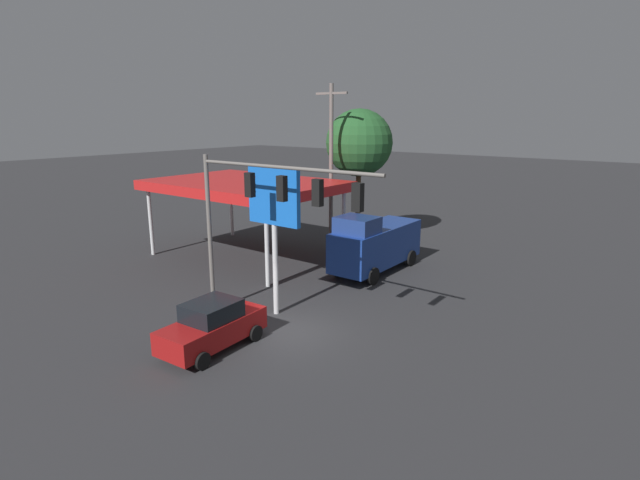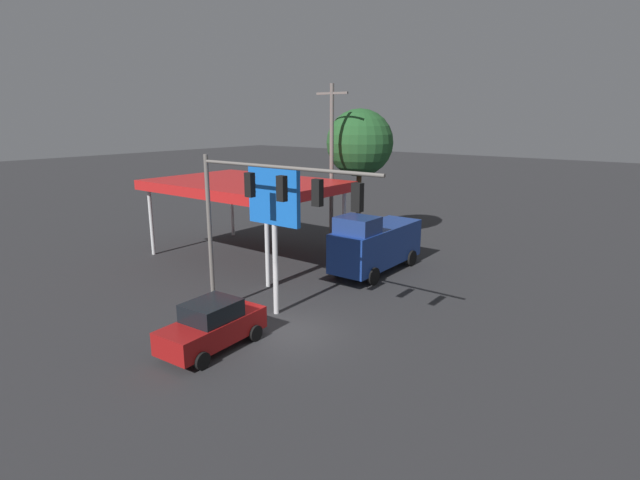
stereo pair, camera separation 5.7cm
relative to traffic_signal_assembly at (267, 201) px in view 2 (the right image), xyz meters
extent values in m
plane|color=#2D2D30|center=(-0.87, -0.32, -5.55)|extent=(200.00, 200.00, 0.00)
cylinder|color=slate|center=(3.63, 0.02, -1.92)|extent=(0.20, 0.20, 7.26)
cylinder|color=slate|center=(-0.88, 0.02, 1.40)|extent=(9.03, 0.14, 0.14)
cube|color=black|center=(0.95, 0.02, 0.58)|extent=(0.36, 0.28, 1.00)
sphere|color=#FF4141|center=(0.95, -0.16, 0.88)|extent=(0.22, 0.22, 0.22)
sphere|color=#392305|center=(0.95, -0.16, 0.58)|extent=(0.22, 0.22, 0.22)
sphere|color=black|center=(0.95, -0.16, 0.28)|extent=(0.22, 0.22, 0.22)
cube|color=black|center=(-0.81, 0.02, 0.58)|extent=(0.36, 0.28, 1.00)
sphere|color=#FF4141|center=(-0.81, -0.16, 0.88)|extent=(0.22, 0.22, 0.22)
sphere|color=#392305|center=(-0.81, -0.16, 0.58)|extent=(0.22, 0.22, 0.22)
sphere|color=black|center=(-0.81, -0.16, 0.28)|extent=(0.22, 0.22, 0.22)
cube|color=black|center=(-2.57, 0.02, 0.58)|extent=(0.36, 0.28, 1.00)
sphere|color=#FF4141|center=(-2.57, -0.16, 0.88)|extent=(0.22, 0.22, 0.22)
sphere|color=#392305|center=(-2.57, -0.16, 0.58)|extent=(0.22, 0.22, 0.22)
sphere|color=black|center=(-2.57, -0.16, 0.28)|extent=(0.22, 0.22, 0.22)
cube|color=black|center=(-4.33, 0.02, 0.58)|extent=(0.36, 0.28, 1.00)
sphere|color=#FF4141|center=(-4.33, -0.16, 0.88)|extent=(0.22, 0.22, 0.22)
sphere|color=#392305|center=(-4.33, -0.16, 0.58)|extent=(0.22, 0.22, 0.22)
sphere|color=black|center=(-4.33, -0.16, 0.28)|extent=(0.22, 0.22, 0.22)
cylinder|color=slate|center=(5.59, -11.88, -0.12)|extent=(0.26, 0.26, 10.87)
cube|color=slate|center=(5.59, -11.88, 4.71)|extent=(2.40, 0.14, 0.14)
cube|color=red|center=(9.15, -7.52, -0.93)|extent=(11.59, 8.22, 0.60)
cube|color=red|center=(9.15, -11.65, -0.93)|extent=(11.59, 0.06, 0.36)
cylinder|color=silver|center=(3.96, -11.03, -3.39)|extent=(0.24, 0.24, 4.32)
cylinder|color=silver|center=(14.35, -11.03, -3.39)|extent=(0.24, 0.24, 4.32)
cylinder|color=silver|center=(3.96, -4.01, -3.39)|extent=(0.24, 0.24, 4.32)
cylinder|color=silver|center=(14.35, -4.01, -3.39)|extent=(0.24, 0.24, 4.32)
cylinder|color=silver|center=(1.04, -1.48, -2.21)|extent=(0.24, 0.24, 6.69)
cube|color=blue|center=(1.04, -1.48, -0.10)|extent=(2.83, 0.24, 2.48)
cube|color=black|center=(1.04, -1.61, -0.10)|extent=(1.98, 0.04, 0.87)
cube|color=maroon|center=(0.58, 2.66, -4.77)|extent=(2.06, 4.50, 0.90)
cube|color=black|center=(0.58, 2.66, -3.97)|extent=(1.77, 2.09, 0.70)
cylinder|color=black|center=(-0.43, 4.03, -5.22)|extent=(0.26, 0.67, 0.66)
cylinder|color=black|center=(1.41, 4.14, -5.22)|extent=(0.26, 0.67, 0.66)
cylinder|color=black|center=(-0.26, 1.18, -5.22)|extent=(0.26, 0.67, 0.66)
cylinder|color=black|center=(1.58, 1.29, -5.22)|extent=(0.26, 0.67, 0.66)
cube|color=navy|center=(0.82, -9.89, -3.97)|extent=(2.38, 6.83, 2.20)
cube|color=navy|center=(0.79, -7.79, -2.42)|extent=(2.14, 1.82, 0.90)
cylinder|color=black|center=(-0.38, -7.69, -5.07)|extent=(0.23, 0.96, 0.96)
cylinder|color=black|center=(1.96, -7.66, -5.07)|extent=(0.23, 0.96, 0.96)
cylinder|color=black|center=(-0.33, -12.11, -5.07)|extent=(0.23, 0.96, 0.96)
cylinder|color=black|center=(2.01, -12.08, -5.07)|extent=(0.23, 0.96, 0.96)
cylinder|color=#4C331E|center=(5.58, -15.12, -2.83)|extent=(0.36, 0.36, 5.45)
sphere|color=#235628|center=(5.58, -15.12, 1.52)|extent=(4.64, 4.64, 4.64)
cylinder|color=gold|center=(2.64, 2.17, -5.20)|extent=(0.24, 0.24, 0.70)
sphere|color=gold|center=(2.64, 2.17, -4.78)|extent=(0.22, 0.22, 0.22)
camera|label=1|loc=(-13.74, 14.36, 3.31)|focal=28.00mm
camera|label=2|loc=(-13.79, 14.33, 3.31)|focal=28.00mm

